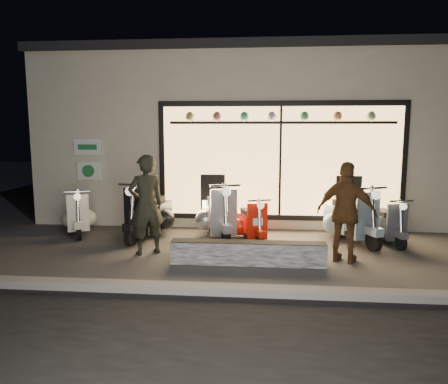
% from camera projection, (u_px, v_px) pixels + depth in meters
% --- Properties ---
extents(ground, '(40.00, 40.00, 0.00)m').
position_uv_depth(ground, '(239.00, 253.00, 8.03)').
color(ground, '#383533').
rests_on(ground, ground).
extents(kerb, '(40.00, 0.25, 0.12)m').
position_uv_depth(kerb, '(230.00, 290.00, 6.06)').
color(kerb, slate).
rests_on(kerb, ground).
extents(shop_building, '(10.20, 6.23, 4.20)m').
position_uv_depth(shop_building, '(249.00, 134.00, 12.63)').
color(shop_building, beige).
rests_on(shop_building, ground).
extents(graffiti_barrier, '(2.60, 0.28, 0.40)m').
position_uv_depth(graffiti_barrier, '(248.00, 253.00, 7.35)').
color(graffiti_barrier, black).
rests_on(graffiti_barrier, ground).
extents(scooter_silver, '(0.84, 1.64, 1.17)m').
position_uv_depth(scooter_silver, '(218.00, 215.00, 9.17)').
color(scooter_silver, black).
rests_on(scooter_silver, ground).
extents(scooter_red, '(0.68, 1.26, 0.91)m').
position_uv_depth(scooter_red, '(250.00, 223.00, 8.91)').
color(scooter_red, black).
rests_on(scooter_red, ground).
extents(scooter_black, '(0.75, 1.64, 1.16)m').
position_uv_depth(scooter_black, '(151.00, 214.00, 9.29)').
color(scooter_black, black).
rests_on(scooter_black, ground).
extents(scooter_cream, '(0.79, 1.34, 0.98)m').
position_uv_depth(scooter_cream, '(79.00, 215.00, 9.58)').
color(scooter_cream, black).
rests_on(scooter_cream, ground).
extents(scooter_blue, '(0.93, 1.58, 1.15)m').
position_uv_depth(scooter_blue, '(348.00, 218.00, 8.90)').
color(scooter_blue, black).
rests_on(scooter_blue, ground).
extents(scooter_grey, '(0.59, 1.28, 0.91)m').
position_uv_depth(scooter_grey, '(385.00, 224.00, 8.83)').
color(scooter_grey, black).
rests_on(scooter_grey, ground).
extents(man, '(0.79, 0.73, 1.82)m').
position_uv_depth(man, '(146.00, 205.00, 7.89)').
color(man, black).
rests_on(man, ground).
extents(woman, '(1.10, 0.80, 1.73)m').
position_uv_depth(woman, '(346.00, 213.00, 7.40)').
color(woman, brown).
rests_on(woman, ground).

